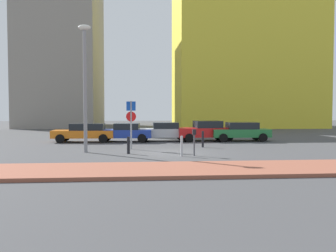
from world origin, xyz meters
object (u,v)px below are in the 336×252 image
object	(u,v)px
parking_meter	(194,139)
parked_car_orange	(85,132)
parked_car_red	(206,131)
traffic_bollard_mid	(182,146)
parked_car_blue	(125,132)
street_lamp	(85,78)
parked_car_silver	(163,131)
traffic_bollard_near	(203,139)
parking_sign_post	(131,119)
traffic_bollard_far	(128,145)
parked_car_green	(241,131)

from	to	relation	value
parking_meter	parked_car_orange	bearing A→B (deg)	128.45
parked_car_red	traffic_bollard_mid	world-z (taller)	parked_car_red
parked_car_blue	street_lamp	bearing A→B (deg)	-106.36
parked_car_red	street_lamp	bearing A→B (deg)	-140.54
parked_car_silver	traffic_bollard_near	world-z (taller)	parked_car_silver
parking_meter	parking_sign_post	bearing A→B (deg)	134.58
parked_car_orange	traffic_bollard_far	world-z (taller)	parked_car_orange
parked_car_orange	parking_meter	bearing A→B (deg)	-51.55
parked_car_silver	traffic_bollard_far	distance (m)	8.15
parked_car_green	parked_car_silver	bearing A→B (deg)	174.58
parked_car_blue	traffic_bollard_far	bearing A→B (deg)	-86.46
parked_car_orange	traffic_bollard_far	bearing A→B (deg)	-65.59
street_lamp	traffic_bollard_mid	distance (m)	6.63
traffic_bollard_near	parked_car_silver	bearing A→B (deg)	114.51
parking_meter	traffic_bollard_far	xyz separation A→B (m)	(-3.40, 1.08, -0.42)
parked_car_green	street_lamp	xyz separation A→B (m)	(-10.71, -6.31, 3.39)
parking_sign_post	street_lamp	distance (m)	3.68
parking_sign_post	traffic_bollard_mid	bearing A→B (deg)	-52.84
parking_sign_post	traffic_bollard_far	distance (m)	2.65
traffic_bollard_mid	traffic_bollard_far	distance (m)	2.99
parked_car_blue	parking_meter	world-z (taller)	parked_car_blue
street_lamp	traffic_bollard_far	size ratio (longest dim) A/B	7.61
parked_car_orange	parked_car_green	size ratio (longest dim) A/B	1.03
parked_car_red	parking_sign_post	bearing A→B (deg)	-136.60
parked_car_blue	parked_car_red	world-z (taller)	parked_car_red
parked_car_silver	street_lamp	xyz separation A→B (m)	(-4.85, -6.87, 3.41)
parked_car_silver	parked_car_green	xyz separation A→B (m)	(5.87, -0.56, 0.02)
parked_car_green	parking_meter	bearing A→B (deg)	-120.68
parked_car_silver	parking_sign_post	size ratio (longest dim) A/B	1.49
parked_car_blue	street_lamp	distance (m)	7.67
street_lamp	traffic_bollard_near	distance (m)	8.18
parking_sign_post	parking_meter	world-z (taller)	parking_sign_post
parked_car_blue	parked_car_red	xyz separation A→B (m)	(6.21, 0.12, 0.07)
parking_sign_post	traffic_bollard_near	world-z (taller)	parking_sign_post
parked_car_red	traffic_bollard_far	distance (m)	9.53
traffic_bollard_near	traffic_bollard_mid	bearing A→B (deg)	-114.01
parked_car_silver	parking_meter	world-z (taller)	parked_car_silver
parked_car_silver	traffic_bollard_near	size ratio (longest dim) A/B	4.17
parking_sign_post	street_lamp	world-z (taller)	street_lamp
parked_car_silver	parked_car_red	distance (m)	3.30
parked_car_orange	parking_meter	xyz separation A→B (m)	(6.80, -8.57, 0.15)
parking_sign_post	parked_car_red	bearing A→B (deg)	43.40
parked_car_red	traffic_bollard_near	bearing A→B (deg)	-103.84
parked_car_blue	parked_car_green	bearing A→B (deg)	-1.80
parking_meter	traffic_bollard_near	distance (m)	4.29
parked_car_green	parking_sign_post	world-z (taller)	parking_sign_post
traffic_bollard_near	traffic_bollard_far	xyz separation A→B (m)	(-4.61, -3.02, -0.05)
parked_car_red	street_lamp	distance (m)	11.07
traffic_bollard_far	traffic_bollard_mid	bearing A→B (deg)	-23.70
parked_car_orange	parked_car_green	bearing A→B (deg)	-1.37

